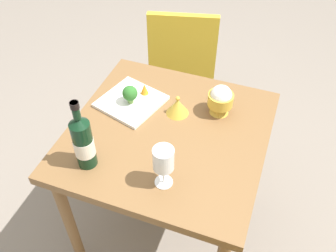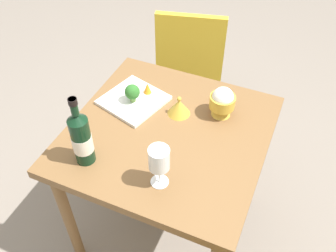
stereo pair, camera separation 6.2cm
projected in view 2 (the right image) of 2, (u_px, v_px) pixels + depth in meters
ground_plane at (168, 222)px, 2.08m from camera, size 8.00×8.00×0.00m
dining_table at (168, 146)px, 1.63m from camera, size 0.82×0.82×0.73m
chair_near_window at (191, 57)px, 2.29m from camera, size 0.49×0.49×0.85m
wine_bottle at (81, 138)px, 1.37m from camera, size 0.08×0.08×0.31m
wine_glass at (159, 160)px, 1.28m from camera, size 0.08×0.08×0.18m
rice_bowl at (222, 101)px, 1.58m from camera, size 0.11×0.11×0.14m
rice_bowl_lid at (178, 107)px, 1.61m from camera, size 0.10×0.10×0.09m
serving_plate at (134, 100)px, 1.69m from camera, size 0.31×0.31×0.02m
broccoli_floret at (132, 92)px, 1.64m from camera, size 0.07×0.07×0.09m
carrot_garnish_left at (147, 88)px, 1.69m from camera, size 0.04×0.04×0.05m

